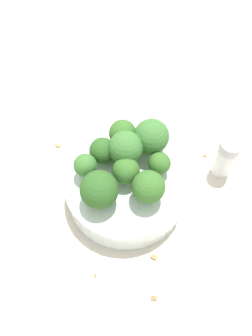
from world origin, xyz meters
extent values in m
plane|color=beige|center=(0.00, 0.00, 0.00)|extent=(3.00, 3.00, 0.00)
cylinder|color=silver|center=(0.00, 0.00, 0.03)|extent=(0.21, 0.21, 0.05)
cylinder|color=#7A9E5B|center=(-0.01, -0.05, 0.07)|extent=(0.02, 0.02, 0.03)
sphere|color=#2D5B23|center=(-0.01, -0.05, 0.09)|extent=(0.06, 0.06, 0.06)
cylinder|color=#8EB770|center=(0.00, 0.00, 0.06)|extent=(0.02, 0.02, 0.02)
sphere|color=#386B28|center=(0.00, 0.00, 0.08)|extent=(0.04, 0.04, 0.04)
cylinder|color=#7A9E5B|center=(0.04, 0.04, 0.06)|extent=(0.02, 0.02, 0.02)
sphere|color=#386B28|center=(0.04, 0.04, 0.08)|extent=(0.04, 0.04, 0.04)
cylinder|color=#7A9E5B|center=(-0.02, 0.03, 0.07)|extent=(0.02, 0.02, 0.03)
sphere|color=#3D7533|center=(-0.02, 0.03, 0.09)|extent=(0.06, 0.06, 0.06)
cylinder|color=#7A9E5B|center=(-0.04, 0.06, 0.07)|extent=(0.02, 0.02, 0.03)
sphere|color=#386B28|center=(-0.04, 0.06, 0.09)|extent=(0.05, 0.05, 0.05)
cylinder|color=#8EB770|center=(0.05, -0.01, 0.07)|extent=(0.02, 0.02, 0.03)
sphere|color=#386B28|center=(0.05, -0.01, 0.09)|extent=(0.05, 0.05, 0.05)
cylinder|color=#84AD66|center=(0.01, 0.07, 0.07)|extent=(0.02, 0.02, 0.03)
sphere|color=#3D7533|center=(0.01, 0.07, 0.10)|extent=(0.06, 0.06, 0.06)
cylinder|color=#8EB770|center=(-0.06, -0.03, 0.07)|extent=(0.02, 0.02, 0.02)
sphere|color=#3D7533|center=(-0.06, -0.03, 0.08)|extent=(0.04, 0.04, 0.04)
cylinder|color=#7A9E5B|center=(-0.05, 0.01, 0.06)|extent=(0.02, 0.02, 0.02)
sphere|color=#2D5B23|center=(-0.05, 0.01, 0.08)|extent=(0.04, 0.04, 0.04)
cylinder|color=silver|center=(0.13, 0.13, 0.03)|extent=(0.04, 0.04, 0.07)
cylinder|color=#B7B7BC|center=(0.13, 0.13, 0.08)|extent=(0.04, 0.04, 0.02)
cube|color=tan|center=(-0.17, 0.02, 0.00)|extent=(0.01, 0.01, 0.01)
cube|color=olive|center=(0.03, -0.15, 0.00)|extent=(0.01, 0.01, 0.01)
cube|color=#AD7F4C|center=(0.10, -0.08, 0.00)|extent=(0.01, 0.01, 0.01)
cube|color=olive|center=(0.13, -0.13, 0.00)|extent=(0.01, 0.01, 0.01)
cube|color=#AD7F4C|center=(0.09, 0.15, 0.00)|extent=(0.01, 0.01, 0.01)
camera|label=1|loc=(0.14, -0.23, 0.53)|focal=35.00mm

